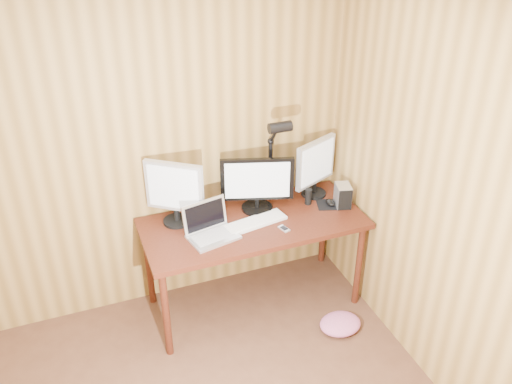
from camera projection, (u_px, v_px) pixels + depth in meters
room_shell at (177, 378)px, 2.04m from camera, size 4.00×4.00×4.00m
desk at (250, 230)px, 4.02m from camera, size 1.60×0.70×0.75m
monitor_center at (257, 184)px, 3.94m from camera, size 0.52×0.23×0.42m
monitor_left at (175, 191)px, 3.76m from camera, size 0.36×0.28×0.47m
monitor_right at (315, 166)px, 4.11m from camera, size 0.39×0.20×0.46m
laptop at (210, 228)px, 3.72m from camera, size 0.37×0.31×0.23m
keyboard at (254, 222)px, 3.86m from camera, size 0.49×0.22×0.02m
mousepad at (330, 205)px, 4.09m from camera, size 0.24×0.22×0.00m
mouse at (330, 202)px, 4.08m from camera, size 0.08×0.11×0.04m
hard_drive at (343, 195)px, 4.05m from camera, size 0.14×0.17×0.17m
phone at (284, 229)px, 3.80m from camera, size 0.07×0.10×0.01m
speaker at (308, 197)px, 4.08m from camera, size 0.05×0.05×0.12m
desk_lamp at (275, 148)px, 3.92m from camera, size 0.17×0.24×0.72m
fabric_pile at (340, 324)px, 3.98m from camera, size 0.32×0.27×0.10m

